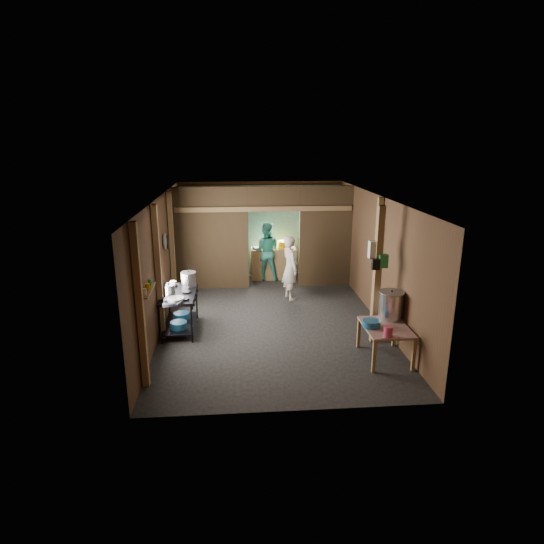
{
  "coord_description": "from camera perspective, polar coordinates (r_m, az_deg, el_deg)",
  "views": [
    {
      "loc": [
        -0.74,
        -9.15,
        3.73
      ],
      "look_at": [
        0.0,
        -0.2,
        1.1
      ],
      "focal_mm": 30.19,
      "sensor_mm": 36.0,
      "label": 1
    }
  ],
  "objects": [
    {
      "name": "post_free",
      "position": [
        8.61,
        12.98,
        -0.49
      ],
      "size": [
        0.12,
        0.12,
        2.6
      ],
      "primitive_type": "cube",
      "color": "olive",
      "rests_on": "floor"
    },
    {
      "name": "wall_clock",
      "position": [
        12.72,
        -0.22,
        8.05
      ],
      "size": [
        0.2,
        0.03,
        0.2
      ],
      "primitive_type": "cylinder",
      "rotation": [
        1.57,
        0.0,
        0.0
      ],
      "color": "silver",
      "rests_on": "wall_back"
    },
    {
      "name": "jar_yellow",
      "position": [
        7.53,
        -15.29,
        -1.76
      ],
      "size": [
        0.08,
        0.08,
        0.1
      ],
      "primitive_type": "cylinder",
      "color": "#C69200",
      "rests_on": "wall_shelf"
    },
    {
      "name": "wash_basin",
      "position": [
        8.1,
        12.27,
        -6.3
      ],
      "size": [
        0.4,
        0.4,
        0.11
      ],
      "primitive_type": "cylinder",
      "rotation": [
        0.0,
        0.0,
        -0.42
      ],
      "color": "#1C5985",
      "rests_on": "prep_table"
    },
    {
      "name": "yellow_tub",
      "position": [
        12.48,
        1.52,
        3.45
      ],
      "size": [
        0.36,
        0.36,
        0.2
      ],
      "primitive_type": "cylinder",
      "color": "#C69200",
      "rests_on": "back_counter"
    },
    {
      "name": "worker_back",
      "position": [
        12.37,
        -0.77,
        2.61
      ],
      "size": [
        0.84,
        0.69,
        1.59
      ],
      "primitive_type": "imported",
      "rotation": [
        0.0,
        0.0,
        3.02
      ],
      "color": "teal",
      "rests_on": "floor"
    },
    {
      "name": "stove_pot_large",
      "position": [
        9.55,
        -10.35,
        -0.94
      ],
      "size": [
        0.41,
        0.41,
        0.32
      ],
      "primitive_type": null,
      "rotation": [
        0.0,
        0.0,
        0.41
      ],
      "color": "silver",
      "rests_on": "gas_range"
    },
    {
      "name": "frying_pan",
      "position": [
        8.79,
        -11.92,
        -3.32
      ],
      "size": [
        0.51,
        0.63,
        0.07
      ],
      "primitive_type": null,
      "rotation": [
        0.0,
        0.0,
        -0.4
      ],
      "color": "gray",
      "rests_on": "gas_range"
    },
    {
      "name": "wall_shelf",
      "position": [
        7.55,
        -15.26,
        -2.23
      ],
      "size": [
        0.14,
        0.8,
        0.03
      ],
      "primitive_type": "cube",
      "color": "olive",
      "rests_on": "wall_left"
    },
    {
      "name": "stove_pot_med",
      "position": [
        9.13,
        -12.74,
        -2.2
      ],
      "size": [
        0.34,
        0.34,
        0.23
      ],
      "primitive_type": null,
      "rotation": [
        0.0,
        0.0,
        0.42
      ],
      "color": "silver",
      "rests_on": "gas_range"
    },
    {
      "name": "blue_tub_back",
      "position": [
        9.62,
        -11.25,
        -5.39
      ],
      "size": [
        0.33,
        0.33,
        0.13
      ],
      "primitive_type": "cylinder",
      "color": "#1C5985",
      "rests_on": "gas_range"
    },
    {
      "name": "ceiling",
      "position": [
        9.24,
        -0.1,
        9.31
      ],
      "size": [
        4.5,
        7.0,
        0.0
      ],
      "primitive_type": "cube",
      "color": "#302F2C",
      "rests_on": "ground"
    },
    {
      "name": "gas_range",
      "position": [
        9.36,
        -11.45,
        -4.86
      ],
      "size": [
        0.69,
        1.35,
        0.8
      ],
      "primitive_type": null,
      "color": "black",
      "rests_on": "floor"
    },
    {
      "name": "cross_beam",
      "position": [
        11.44,
        -0.98,
        7.88
      ],
      "size": [
        4.4,
        0.12,
        0.12
      ],
      "primitive_type": "cube",
      "color": "olive",
      "rests_on": "wall_left"
    },
    {
      "name": "stove_saucepan",
      "position": [
        9.68,
        -12.29,
        -1.39
      ],
      "size": [
        0.15,
        0.15,
        0.09
      ],
      "primitive_type": "cylinder",
      "rotation": [
        0.0,
        0.0,
        -0.03
      ],
      "color": "silver",
      "rests_on": "gas_range"
    },
    {
      "name": "partition_header",
      "position": [
        11.48,
        0.26,
        9.17
      ],
      "size": [
        1.3,
        0.1,
        0.6
      ],
      "primitive_type": "cube",
      "color": "#503B1F",
      "rests_on": "wall_back"
    },
    {
      "name": "prep_table",
      "position": [
        8.31,
        13.89,
        -8.53
      ],
      "size": [
        0.75,
        1.03,
        0.61
      ],
      "primitive_type": null,
      "color": "#A07B6A",
      "rests_on": "floor"
    },
    {
      "name": "wall_back",
      "position": [
        12.9,
        -1.36,
        5.46
      ],
      "size": [
        4.5,
        0.0,
        2.6
      ],
      "primitive_type": "cube",
      "color": "#51331A",
      "rests_on": "ground"
    },
    {
      "name": "partition_right",
      "position": [
        11.83,
        6.68,
        4.37
      ],
      "size": [
        1.35,
        0.1,
        2.6
      ],
      "primitive_type": "cube",
      "color": "#503B1F",
      "rests_on": "floor"
    },
    {
      "name": "partition_left",
      "position": [
        11.62,
        -7.53,
        4.11
      ],
      "size": [
        1.85,
        0.1,
        2.6
      ],
      "primitive_type": "cube",
      "color": "#503B1F",
      "rests_on": "floor"
    },
    {
      "name": "jar_green",
      "position": [
        7.74,
        -15.01,
        -1.26
      ],
      "size": [
        0.06,
        0.06,
        0.1
      ],
      "primitive_type": "cylinder",
      "color": "#22863F",
      "rests_on": "wall_shelf"
    },
    {
      "name": "post_left_a",
      "position": [
        7.13,
        -16.13,
        -4.27
      ],
      "size": [
        0.1,
        0.12,
        2.6
      ],
      "primitive_type": "cube",
      "color": "olive",
      "rests_on": "floor"
    },
    {
      "name": "floor",
      "position": [
        9.9,
        -0.1,
        -5.79
      ],
      "size": [
        4.5,
        7.0,
        0.0
      ],
      "primitive_type": "cube",
      "color": "black",
      "rests_on": "ground"
    },
    {
      "name": "pink_bucket",
      "position": [
        7.76,
        14.29,
        -7.21
      ],
      "size": [
        0.17,
        0.17,
        0.18
      ],
      "primitive_type": "cylinder",
      "rotation": [
        0.0,
        0.0,
        0.17
      ],
      "color": "#C23A5A",
      "rests_on": "prep_table"
    },
    {
      "name": "bag_white",
      "position": [
        8.55,
        12.71,
        2.74
      ],
      "size": [
        0.22,
        0.15,
        0.32
      ],
      "primitive_type": "cube",
      "color": "silver",
      "rests_on": "post_free"
    },
    {
      "name": "wall_right",
      "position": [
        9.92,
        12.97,
        1.73
      ],
      "size": [
        0.0,
        7.0,
        2.6
      ],
      "primitive_type": "cube",
      "color": "#51331A",
      "rests_on": "ground"
    },
    {
      "name": "bag_black",
      "position": [
        8.45,
        12.8,
        0.97
      ],
      "size": [
        0.14,
        0.1,
        0.2
      ],
      "primitive_type": "cube",
      "color": "black",
      "rests_on": "post_free"
    },
    {
      "name": "wall_left",
      "position": [
        9.58,
        -13.64,
        1.17
      ],
      "size": [
        0.0,
        7.0,
        2.6
      ],
      "primitive_type": "cube",
      "color": "#51331A",
      "rests_on": "ground"
    },
    {
      "name": "pan_lid_big",
      "position": [
        9.88,
        -13.21,
        3.74
      ],
      "size": [
        0.03,
        0.34,
        0.34
      ],
      "primitive_type": "cylinder",
      "rotation": [
        0.0,
        1.57,
        0.0
      ],
      "color": "gray",
      "rests_on": "wall_left"
    },
    {
      "name": "wall_front",
      "position": [
        6.19,
        2.54,
        -6.79
      ],
      "size": [
        4.5,
        0.0,
        2.6
      ],
      "primitive_type": "cube",
      "color": "#51331A",
      "rests_on": "ground"
    },
    {
      "name": "bag_green",
      "position": [
        8.5,
        13.68,
        1.35
      ],
      "size": [
        0.16,
        0.12,
        0.24
      ],
      "primitive_type": "cube",
      "color": "#22863F",
      "rests_on": "post_free"
    },
    {
      "name": "post_left_c",
      "position": [
        10.72,
        -12.34,
        2.85
      ],
      "size": [
        0.1,
        0.12,
        2.6
      ],
      "primitive_type": "cube",
      "color": "olive",
      "rests_on": "floor"
    },
    {
      "name": "post_right",
      "position": [
        9.72,
        12.92,
        1.43
      ],
      "size": [
        0.1,
        0.12,
        2.6
      ],
      "primitive_type": "cube",
      "color": "olive",
      "rests_on": "floor"
    },
    {
      "name": "post_left_b",
      "position": [
        8.81,
        -13.94,
        -0.17
      ],
      "size": [
        0.1,
        0.12,
        2.6
      ],
      "primitive_type": "cube",
      "color": "olive",
      "rests_on": "floor"
    },
    {
      "name": "blue_tub_front",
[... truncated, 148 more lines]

